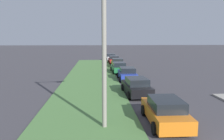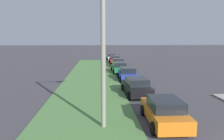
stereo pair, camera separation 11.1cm
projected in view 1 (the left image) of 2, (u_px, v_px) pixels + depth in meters
The scene contains 9 objects.
grass_median at pixel (89, 97), 17.37m from camera, with size 60.00×6.00×0.12m, color #517F42.
parked_car_orange at pixel (165, 111), 12.00m from camera, with size 4.33×2.07×1.47m.
parked_car_black at pixel (136, 87), 18.21m from camera, with size 4.40×2.22×1.47m.
parked_car_blue at pixel (127, 74), 24.74m from camera, with size 4.32×2.05×1.47m.
parked_car_green at pixel (119, 68), 30.03m from camera, with size 4.37×2.15×1.47m.
parked_car_yellow at pixel (117, 63), 35.77m from camera, with size 4.32×2.06×1.47m.
parked_car_red at pixel (114, 60), 41.08m from camera, with size 4.35×2.12×1.47m.
parked_car_white at pixel (111, 57), 46.74m from camera, with size 4.37×2.16×1.47m.
streetlight at pixel (111, 44), 10.89m from camera, with size 0.67×2.87×7.50m.
Camera 1 is at (-6.98, 6.62, 4.67)m, focal length 35.12 mm.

